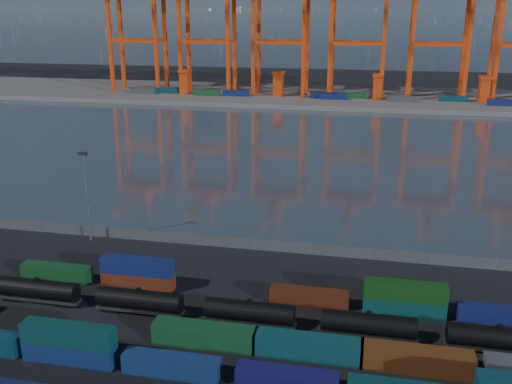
# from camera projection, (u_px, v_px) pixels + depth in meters

# --- Properties ---
(ground) EXTENTS (700.00, 700.00, 0.00)m
(ground) POSITION_uv_depth(u_px,v_px,m) (209.00, 334.00, 73.91)
(ground) COLOR black
(ground) RESTS_ON ground
(harbor_water) EXTENTS (700.00, 700.00, 0.00)m
(harbor_water) POSITION_uv_depth(u_px,v_px,m) (307.00, 149.00, 171.79)
(harbor_water) COLOR #33404A
(harbor_water) RESTS_ON ground
(far_quay) EXTENTS (700.00, 70.00, 2.00)m
(far_quay) POSITION_uv_depth(u_px,v_px,m) (334.00, 97.00, 269.37)
(far_quay) COLOR #514F4C
(far_quay) RESTS_ON ground
(container_row_south) EXTENTS (139.36, 2.31, 4.93)m
(container_row_south) POSITION_uv_depth(u_px,v_px,m) (287.00, 375.00, 62.55)
(container_row_south) COLOR #3C4041
(container_row_south) RESTS_ON ground
(container_row_mid) EXTENTS (141.40, 2.62, 2.79)m
(container_row_mid) POSITION_uv_depth(u_px,v_px,m) (320.00, 348.00, 68.37)
(container_row_mid) COLOR #484A4D
(container_row_mid) RESTS_ON ground
(container_row_north) EXTENTS (140.32, 2.27, 4.83)m
(container_row_north) POSITION_uv_depth(u_px,v_px,m) (190.00, 282.00, 84.12)
(container_row_north) COLOR navy
(container_row_north) RESTS_ON ground
(tanker_string) EXTENTS (136.43, 2.67, 3.82)m
(tanker_string) POSITION_uv_depth(u_px,v_px,m) (249.00, 313.00, 75.44)
(tanker_string) COLOR black
(tanker_string) RESTS_ON ground
(waterfront_fence) EXTENTS (160.12, 0.12, 2.20)m
(waterfront_fence) POSITION_uv_depth(u_px,v_px,m) (254.00, 244.00, 99.71)
(waterfront_fence) COLOR #595B5E
(waterfront_fence) RESTS_ON ground
(yard_light_mast) EXTENTS (1.60, 0.40, 16.60)m
(yard_light_mast) POSITION_uv_depth(u_px,v_px,m) (86.00, 192.00, 101.16)
(yard_light_mast) COLOR slate
(yard_light_mast) RESTS_ON ground
(gantry_cranes) EXTENTS (201.28, 50.46, 68.33)m
(gantry_cranes) POSITION_uv_depth(u_px,v_px,m) (319.00, 6.00, 252.01)
(gantry_cranes) COLOR #F14311
(gantry_cranes) RESTS_ON ground
(quay_containers) EXTENTS (172.58, 10.99, 2.60)m
(quay_containers) POSITION_uv_depth(u_px,v_px,m) (307.00, 95.00, 257.26)
(quay_containers) COLOR navy
(quay_containers) RESTS_ON far_quay
(straddle_carriers) EXTENTS (140.00, 7.00, 11.10)m
(straddle_carriers) POSITION_uv_depth(u_px,v_px,m) (327.00, 84.00, 258.45)
(straddle_carriers) COLOR #F14311
(straddle_carriers) RESTS_ON far_quay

